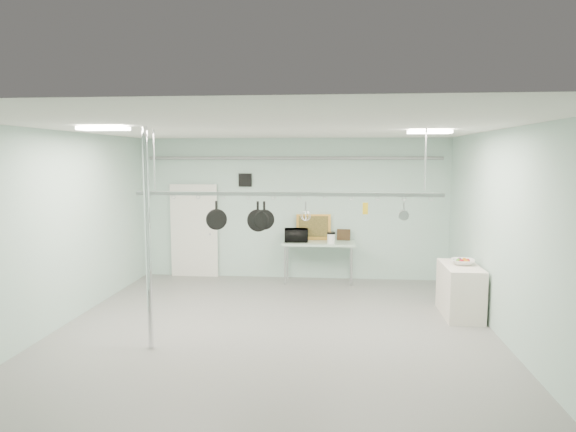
# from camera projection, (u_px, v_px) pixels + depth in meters

# --- Properties ---
(floor) EXTENTS (8.00, 8.00, 0.00)m
(floor) POSITION_uv_depth(u_px,v_px,m) (272.00, 337.00, 7.93)
(floor) COLOR gray
(floor) RESTS_ON ground
(ceiling) EXTENTS (7.00, 8.00, 0.02)m
(ceiling) POSITION_uv_depth(u_px,v_px,m) (271.00, 129.00, 7.56)
(ceiling) COLOR silver
(ceiling) RESTS_ON back_wall
(back_wall) EXTENTS (7.00, 0.02, 3.20)m
(back_wall) POSITION_uv_depth(u_px,v_px,m) (293.00, 209.00, 11.69)
(back_wall) COLOR #A5C6B8
(back_wall) RESTS_ON floor
(right_wall) EXTENTS (0.02, 8.00, 3.20)m
(right_wall) POSITION_uv_depth(u_px,v_px,m) (510.00, 238.00, 7.42)
(right_wall) COLOR #A5C6B8
(right_wall) RESTS_ON floor
(door) EXTENTS (1.10, 0.10, 2.20)m
(door) POSITION_uv_depth(u_px,v_px,m) (194.00, 232.00, 11.92)
(door) COLOR silver
(door) RESTS_ON floor
(wall_vent) EXTENTS (0.30, 0.04, 0.30)m
(wall_vent) POSITION_uv_depth(u_px,v_px,m) (245.00, 180.00, 11.70)
(wall_vent) COLOR black
(wall_vent) RESTS_ON back_wall
(conduit_pipe) EXTENTS (6.60, 0.07, 0.07)m
(conduit_pipe) POSITION_uv_depth(u_px,v_px,m) (293.00, 158.00, 11.47)
(conduit_pipe) COLOR gray
(conduit_pipe) RESTS_ON back_wall
(chrome_pole) EXTENTS (0.08, 0.08, 3.20)m
(chrome_pole) POSITION_uv_depth(u_px,v_px,m) (148.00, 240.00, 7.31)
(chrome_pole) COLOR silver
(chrome_pole) RESTS_ON floor
(prep_table) EXTENTS (1.60, 0.70, 0.91)m
(prep_table) POSITION_uv_depth(u_px,v_px,m) (319.00, 245.00, 11.34)
(prep_table) COLOR #ADCBB5
(prep_table) RESTS_ON floor
(side_cabinet) EXTENTS (0.60, 1.20, 0.90)m
(side_cabinet) POSITION_uv_depth(u_px,v_px,m) (460.00, 290.00, 8.97)
(side_cabinet) COLOR silver
(side_cabinet) RESTS_ON floor
(pot_rack) EXTENTS (4.80, 0.06, 1.00)m
(pot_rack) POSITION_uv_depth(u_px,v_px,m) (286.00, 192.00, 7.95)
(pot_rack) COLOR #B7B7BC
(pot_rack) RESTS_ON ceiling
(light_panel_left) EXTENTS (0.65, 0.30, 0.05)m
(light_panel_left) POSITION_uv_depth(u_px,v_px,m) (103.00, 128.00, 6.98)
(light_panel_left) COLOR white
(light_panel_left) RESTS_ON ceiling
(light_panel_right) EXTENTS (0.65, 0.30, 0.05)m
(light_panel_right) POSITION_uv_depth(u_px,v_px,m) (430.00, 132.00, 7.94)
(light_panel_right) COLOR white
(light_panel_right) RESTS_ON ceiling
(microwave) EXTENTS (0.55, 0.40, 0.29)m
(microwave) POSITION_uv_depth(u_px,v_px,m) (296.00, 235.00, 11.37)
(microwave) COLOR black
(microwave) RESTS_ON prep_table
(coffee_canister) EXTENTS (0.21, 0.21, 0.21)m
(coffee_canister) POSITION_uv_depth(u_px,v_px,m) (331.00, 239.00, 11.10)
(coffee_canister) COLOR white
(coffee_canister) RESTS_ON prep_table
(painting_large) EXTENTS (0.79, 0.19, 0.58)m
(painting_large) POSITION_uv_depth(u_px,v_px,m) (314.00, 227.00, 11.61)
(painting_large) COLOR #C78A35
(painting_large) RESTS_ON prep_table
(painting_small) EXTENTS (0.31, 0.10, 0.25)m
(painting_small) POSITION_uv_depth(u_px,v_px,m) (344.00, 235.00, 11.56)
(painting_small) COLOR #342312
(painting_small) RESTS_ON prep_table
(fruit_bowl) EXTENTS (0.43, 0.43, 0.10)m
(fruit_bowl) POSITION_uv_depth(u_px,v_px,m) (463.00, 262.00, 8.96)
(fruit_bowl) COLOR white
(fruit_bowl) RESTS_ON side_cabinet
(skillet_left) EXTENTS (0.33, 0.17, 0.44)m
(skillet_left) POSITION_uv_depth(u_px,v_px,m) (216.00, 215.00, 8.10)
(skillet_left) COLOR black
(skillet_left) RESTS_ON pot_rack
(skillet_mid) EXTENTS (0.35, 0.10, 0.49)m
(skillet_mid) POSITION_uv_depth(u_px,v_px,m) (258.00, 217.00, 8.04)
(skillet_mid) COLOR black
(skillet_mid) RESTS_ON pot_rack
(skillet_right) EXTENTS (0.32, 0.13, 0.44)m
(skillet_right) POSITION_uv_depth(u_px,v_px,m) (264.00, 215.00, 8.03)
(skillet_right) COLOR black
(skillet_right) RESTS_ON pot_rack
(whisk) EXTENTS (0.16, 0.16, 0.30)m
(whisk) POSITION_uv_depth(u_px,v_px,m) (306.00, 211.00, 7.96)
(whisk) COLOR #B7B7BC
(whisk) RESTS_ON pot_rack
(grater) EXTENTS (0.08, 0.03, 0.20)m
(grater) POSITION_uv_depth(u_px,v_px,m) (365.00, 209.00, 7.87)
(grater) COLOR gold
(grater) RESTS_ON pot_rack
(saucepan) EXTENTS (0.16, 0.10, 0.28)m
(saucepan) POSITION_uv_depth(u_px,v_px,m) (404.00, 212.00, 7.82)
(saucepan) COLOR #A2A2A6
(saucepan) RESTS_ON pot_rack
(fruit_cluster) EXTENTS (0.24, 0.24, 0.09)m
(fruit_cluster) POSITION_uv_depth(u_px,v_px,m) (463.00, 260.00, 8.95)
(fruit_cluster) COLOR #B2101A
(fruit_cluster) RESTS_ON fruit_bowl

